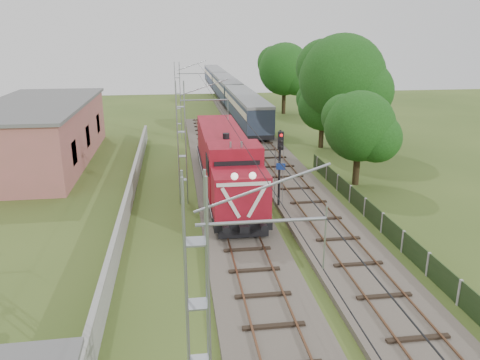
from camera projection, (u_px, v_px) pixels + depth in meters
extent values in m
plane|color=#3A511E|center=(260.00, 294.00, 20.32)|extent=(140.00, 140.00, 0.00)
cube|color=#6B6054|center=(239.00, 227.00, 26.88)|extent=(4.20, 70.00, 0.30)
cube|color=black|center=(239.00, 224.00, 26.82)|extent=(2.40, 70.00, 0.10)
cube|color=brown|center=(224.00, 224.00, 26.69)|extent=(0.08, 70.00, 0.05)
cube|color=brown|center=(253.00, 222.00, 26.91)|extent=(0.08, 70.00, 0.05)
cube|color=#6B6054|center=(276.00, 164.00, 39.82)|extent=(4.20, 80.00, 0.30)
cube|color=black|center=(276.00, 162.00, 39.76)|extent=(2.40, 80.00, 0.10)
cube|color=brown|center=(266.00, 161.00, 39.62)|extent=(0.08, 80.00, 0.05)
cube|color=brown|center=(286.00, 161.00, 39.84)|extent=(0.08, 80.00, 0.05)
cylinder|color=gray|center=(262.00, 222.00, 10.52)|extent=(3.00, 0.08, 0.08)
cylinder|color=gray|center=(204.00, 100.00, 29.40)|extent=(3.00, 0.08, 0.08)
cylinder|color=gray|center=(192.00, 74.00, 48.29)|extent=(3.00, 0.08, 0.08)
cylinder|color=black|center=(228.00, 120.00, 29.99)|extent=(0.03, 70.00, 0.03)
cylinder|color=black|center=(228.00, 100.00, 29.60)|extent=(0.03, 70.00, 0.03)
cube|color=#9E9E99|center=(130.00, 194.00, 30.57)|extent=(0.25, 40.00, 1.50)
cube|color=#B1605F|center=(40.00, 134.00, 40.26)|extent=(8.00, 20.00, 5.00)
cube|color=#606060|center=(36.00, 104.00, 39.48)|extent=(8.40, 20.40, 0.25)
cube|color=black|center=(74.00, 153.00, 35.21)|extent=(0.10, 1.60, 1.80)
cube|color=black|center=(87.00, 136.00, 40.87)|extent=(0.10, 1.60, 1.80)
cube|color=black|center=(98.00, 123.00, 46.54)|extent=(0.10, 1.60, 1.80)
cube|color=black|center=(403.00, 242.00, 24.02)|extent=(0.05, 32.00, 1.15)
cube|color=#9E9E99|center=(317.00, 164.00, 38.18)|extent=(0.12, 0.12, 1.20)
cube|color=black|center=(226.00, 178.00, 33.11)|extent=(3.13, 17.76, 0.52)
cube|color=black|center=(236.00, 211.00, 27.77)|extent=(2.30, 3.76, 0.52)
cube|color=black|center=(218.00, 161.00, 38.63)|extent=(2.30, 3.76, 0.52)
cube|color=black|center=(243.00, 234.00, 24.94)|extent=(2.72, 0.26, 0.37)
cube|color=maroon|center=(240.00, 193.00, 25.51)|extent=(3.03, 2.61, 2.40)
sphere|color=white|center=(235.00, 176.00, 23.86)|extent=(0.38, 0.38, 0.38)
sphere|color=white|center=(253.00, 176.00, 23.98)|extent=(0.38, 0.38, 0.38)
cube|color=silver|center=(231.00, 203.00, 24.18)|extent=(1.05, 0.06, 1.75)
cube|color=silver|center=(257.00, 202.00, 24.36)|extent=(1.05, 0.06, 1.75)
cube|color=silver|center=(244.00, 184.00, 23.97)|extent=(2.82, 0.06, 0.19)
cube|color=maroon|center=(234.00, 172.00, 27.79)|extent=(3.13, 2.51, 3.34)
cube|color=black|center=(237.00, 169.00, 26.42)|extent=(2.61, 0.06, 0.94)
cube|color=maroon|center=(222.00, 147.00, 35.03)|extent=(2.93, 12.64, 2.72)
cylinder|color=black|center=(226.00, 136.00, 31.57)|extent=(0.46, 0.46, 0.42)
cylinder|color=gray|center=(231.00, 145.00, 26.40)|extent=(0.13, 0.13, 0.37)
cylinder|color=gray|center=(242.00, 145.00, 26.49)|extent=(0.13, 0.13, 0.37)
cube|color=black|center=(246.00, 120.00, 56.01)|extent=(2.70, 20.48, 0.47)
cube|color=#2C3549|center=(246.00, 107.00, 55.56)|extent=(2.79, 20.48, 2.51)
cube|color=beige|center=(246.00, 103.00, 55.42)|extent=(2.83, 19.66, 0.70)
cube|color=gray|center=(246.00, 95.00, 55.14)|extent=(2.84, 20.48, 0.33)
cube|color=black|center=(226.00, 97.00, 76.23)|extent=(2.70, 20.48, 0.47)
cube|color=#2C3549|center=(226.00, 87.00, 75.78)|extent=(2.79, 20.48, 2.51)
cube|color=beige|center=(226.00, 84.00, 75.64)|extent=(2.83, 19.66, 0.70)
cube|color=gray|center=(226.00, 79.00, 75.36)|extent=(2.84, 20.48, 0.33)
cube|color=black|center=(215.00, 83.00, 96.44)|extent=(2.70, 20.48, 0.47)
cube|color=#2C3549|center=(215.00, 76.00, 95.99)|extent=(2.79, 20.48, 2.51)
cube|color=beige|center=(215.00, 73.00, 95.85)|extent=(2.83, 19.66, 0.70)
cube|color=gray|center=(215.00, 69.00, 95.57)|extent=(2.84, 20.48, 0.33)
cylinder|color=black|center=(279.00, 171.00, 29.27)|extent=(0.14, 0.14, 5.17)
cube|color=black|center=(281.00, 141.00, 28.53)|extent=(0.41, 0.32, 1.14)
sphere|color=red|center=(281.00, 135.00, 28.30)|extent=(0.19, 0.19, 0.19)
sphere|color=black|center=(281.00, 141.00, 28.41)|extent=(0.19, 0.19, 0.19)
sphere|color=black|center=(281.00, 147.00, 28.52)|extent=(0.19, 0.19, 0.19)
cube|color=navy|center=(281.00, 167.00, 29.06)|extent=(0.56, 0.21, 0.41)
cylinder|color=#342615|center=(357.00, 164.00, 34.55)|extent=(0.49, 0.49, 3.13)
sphere|color=#163E11|center=(360.00, 126.00, 33.70)|extent=(5.11, 5.11, 5.11)
sphere|color=#163E11|center=(377.00, 138.00, 33.32)|extent=(3.58, 3.58, 3.58)
sphere|color=#163E11|center=(344.00, 117.00, 34.25)|extent=(3.32, 3.32, 3.32)
cylinder|color=#342615|center=(339.00, 125.00, 44.43)|extent=(0.54, 0.54, 4.88)
sphere|color=#163E11|center=(342.00, 78.00, 43.10)|extent=(7.98, 7.98, 7.98)
sphere|color=#163E11|center=(363.00, 91.00, 42.51)|extent=(5.59, 5.59, 5.59)
sphere|color=#163E11|center=(323.00, 67.00, 43.96)|extent=(5.19, 5.19, 5.19)
cylinder|color=#342615|center=(321.00, 133.00, 45.77)|extent=(0.48, 0.48, 2.95)
sphere|color=#163E11|center=(323.00, 105.00, 44.96)|extent=(4.82, 4.82, 4.82)
sphere|color=#163E11|center=(335.00, 113.00, 44.60)|extent=(3.38, 3.38, 3.38)
sphere|color=#163E11|center=(312.00, 99.00, 45.48)|extent=(3.14, 3.14, 3.14)
cylinder|color=#342615|center=(284.00, 98.00, 64.81)|extent=(0.54, 0.54, 4.32)
sphere|color=#163E11|center=(285.00, 69.00, 63.63)|extent=(7.07, 7.07, 7.07)
sphere|color=#163E11|center=(296.00, 77.00, 63.11)|extent=(4.95, 4.95, 4.95)
sphere|color=#163E11|center=(274.00, 63.00, 64.40)|extent=(4.59, 4.59, 4.59)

